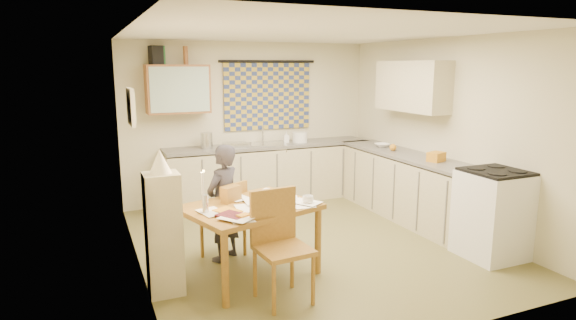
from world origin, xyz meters
name	(u,v)px	position (x,y,z in m)	size (l,w,h in m)	color
floor	(310,244)	(0.00, 0.00, -0.01)	(4.00, 4.50, 0.02)	brown
ceiling	(312,32)	(0.00, 0.00, 2.51)	(4.00, 4.50, 0.02)	white
wall_back	(250,122)	(0.00, 2.26, 1.25)	(4.00, 0.02, 2.50)	beige
wall_front	(443,185)	(0.00, -2.26, 1.25)	(4.00, 0.02, 2.50)	beige
wall_left	(133,154)	(-2.01, 0.00, 1.25)	(0.02, 4.50, 2.50)	beige
wall_right	(446,133)	(2.01, 0.00, 1.25)	(0.02, 4.50, 2.50)	beige
window_blind	(268,96)	(0.30, 2.22, 1.65)	(1.45, 0.03, 1.05)	navy
curtain_rod	(268,61)	(0.30, 2.20, 2.20)	(0.04, 0.04, 1.60)	black
wall_cabinet	(178,89)	(-1.15, 2.08, 1.80)	(0.90, 0.34, 0.70)	brown
wall_cabinet_glass	(180,90)	(-1.15, 1.91, 1.80)	(0.84, 0.02, 0.64)	#99B2A5
upper_cabinet_right	(412,86)	(1.83, 0.55, 1.85)	(0.34, 1.30, 0.70)	tan
framed_print	(131,107)	(-1.97, 0.40, 1.70)	(0.04, 0.50, 0.40)	beige
print_canvas	(133,107)	(-1.95, 0.40, 1.70)	(0.01, 0.42, 0.32)	white
counter_back	(270,173)	(0.23, 1.95, 0.45)	(3.30, 0.62, 0.92)	tan
counter_right	(412,188)	(1.70, 0.27, 0.45)	(0.62, 2.95, 0.92)	tan
stove	(493,214)	(1.70, -1.18, 0.50)	(0.65, 0.65, 1.00)	white
sink	(269,147)	(0.21, 1.95, 0.88)	(0.55, 0.45, 0.10)	silver
tap	(263,134)	(0.18, 2.13, 1.06)	(0.03, 0.03, 0.28)	silver
dish_rack	(235,145)	(-0.34, 1.95, 0.95)	(0.35, 0.30, 0.06)	silver
kettle	(207,141)	(-0.78, 1.95, 1.04)	(0.18, 0.18, 0.24)	silver
mixing_bowl	(300,137)	(0.75, 1.95, 1.00)	(0.24, 0.24, 0.16)	white
soap_bottle	(286,137)	(0.53, 2.00, 1.01)	(0.09, 0.09, 0.18)	white
bowl	(382,145)	(1.70, 1.03, 0.95)	(0.25, 0.25, 0.05)	white
orange_bag	(436,157)	(1.70, -0.19, 0.98)	(0.22, 0.16, 0.12)	#C37E19
fruit_orange	(393,147)	(1.65, 0.68, 0.97)	(0.10, 0.10, 0.10)	#C37E19
speaker	(156,55)	(-1.44, 2.08, 2.28)	(0.16, 0.20, 0.26)	black
bottle_green	(163,55)	(-1.34, 2.08, 2.28)	(0.07, 0.07, 0.26)	#195926
bottle_brown	(186,55)	(-1.02, 2.08, 2.28)	(0.07, 0.07, 0.26)	brown
dining_table	(250,240)	(-0.97, -0.58, 0.38)	(1.47, 1.27, 0.75)	brown
chair_far	(224,234)	(-1.08, 0.00, 0.27)	(0.54, 0.54, 0.88)	brown
chair_near	(282,267)	(-0.87, -1.21, 0.32)	(0.50, 0.50, 1.02)	brown
person	(223,203)	(-1.10, -0.06, 0.65)	(0.57, 0.53, 1.30)	black
shelf_stand	(164,234)	(-1.84, -0.64, 0.58)	(0.32, 0.30, 1.17)	tan
lampshade	(160,161)	(-1.84, -0.64, 1.28)	(0.20, 0.20, 0.22)	beige
letter_rack	(231,194)	(-1.10, -0.38, 0.83)	(0.22, 0.10, 0.16)	brown
mug	(308,200)	(-0.41, -0.78, 0.79)	(0.13, 0.13, 0.09)	white
magazine	(225,219)	(-1.33, -0.94, 0.76)	(0.32, 0.34, 0.03)	maroon
book	(220,214)	(-1.33, -0.76, 0.76)	(0.27, 0.30, 0.02)	#C37E19
orange_box	(244,216)	(-1.16, -0.97, 0.77)	(0.12, 0.08, 0.04)	#C37E19
eyeglasses	(280,207)	(-0.73, -0.80, 0.76)	(0.13, 0.04, 0.02)	black
candle_holder	(205,204)	(-1.44, -0.67, 0.84)	(0.06, 0.06, 0.18)	silver
candle	(203,184)	(-1.46, -0.67, 1.04)	(0.02, 0.02, 0.22)	white
candle_flame	(204,171)	(-1.45, -0.68, 1.16)	(0.02, 0.02, 0.02)	#FFCC66
papers	(265,202)	(-0.81, -0.59, 0.76)	(1.27, 1.13, 0.03)	white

